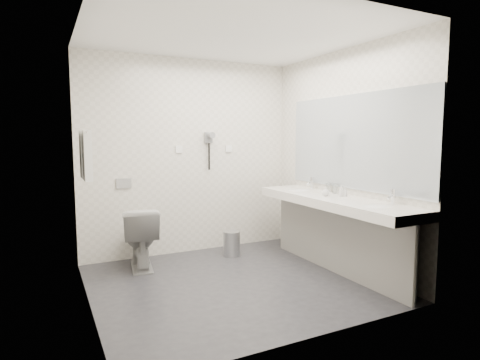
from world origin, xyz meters
TOP-DOWN VIEW (x-y plane):
  - floor at (0.00, 0.00)m, footprint 2.80×2.80m
  - ceiling at (0.00, 0.00)m, footprint 2.80×2.80m
  - wall_back at (0.00, 1.30)m, footprint 2.80×0.00m
  - wall_front at (0.00, -1.30)m, footprint 2.80×0.00m
  - wall_left at (-1.40, 0.00)m, footprint 0.00×2.60m
  - wall_right at (1.40, 0.00)m, footprint 0.00×2.60m
  - vanity_counter at (1.12, -0.20)m, footprint 0.55×2.20m
  - vanity_panel at (1.15, -0.20)m, footprint 0.03×2.15m
  - vanity_post_near at (1.18, -1.24)m, footprint 0.06×0.06m
  - vanity_post_far at (1.18, 0.84)m, footprint 0.06×0.06m
  - mirror at (1.39, -0.20)m, footprint 0.02×2.20m
  - basin_near at (1.12, -0.85)m, footprint 0.40×0.31m
  - basin_far at (1.12, 0.45)m, footprint 0.40×0.31m
  - faucet_near at (1.32, -0.85)m, footprint 0.04×0.04m
  - faucet_far at (1.32, 0.45)m, footprint 0.04×0.04m
  - soap_bottle_a at (1.27, -0.22)m, footprint 0.07×0.07m
  - soap_bottle_b at (1.09, -0.11)m, footprint 0.11×0.11m
  - soap_bottle_c at (1.23, -0.20)m, footprint 0.06×0.06m
  - glass_left at (1.33, 0.02)m, footprint 0.06×0.06m
  - glass_right at (1.35, 0.16)m, footprint 0.08×0.08m
  - toilet at (-0.75, 0.92)m, footprint 0.50×0.75m
  - flush_plate at (-0.85, 1.29)m, footprint 0.18×0.02m
  - pedal_bin at (0.39, 0.86)m, footprint 0.27×0.27m
  - bin_lid at (0.39, 0.86)m, footprint 0.22×0.22m
  - towel_rail at (-1.35, 0.55)m, footprint 0.02×0.62m
  - towel_near at (-1.34, 0.41)m, footprint 0.07×0.24m
  - towel_far at (-1.34, 0.69)m, footprint 0.07×0.24m
  - dryer_cradle at (0.25, 1.27)m, footprint 0.10×0.04m
  - dryer_barrel at (0.25, 1.20)m, footprint 0.08×0.14m
  - dryer_cord at (0.25, 1.26)m, footprint 0.02×0.02m
  - switch_plate_a at (-0.15, 1.29)m, footprint 0.09×0.02m
  - switch_plate_b at (0.55, 1.29)m, footprint 0.09×0.02m

SIDE VIEW (x-z plane):
  - floor at x=0.00m, z-range 0.00..0.00m
  - pedal_bin at x=0.39m, z-range 0.00..0.30m
  - bin_lid at x=0.39m, z-range 0.30..0.32m
  - toilet at x=-0.75m, z-range 0.00..0.71m
  - vanity_panel at x=1.15m, z-range 0.00..0.75m
  - vanity_post_near at x=1.18m, z-range 0.00..0.75m
  - vanity_post_far at x=1.18m, z-range 0.00..0.75m
  - vanity_counter at x=1.12m, z-range 0.75..0.85m
  - basin_near at x=1.12m, z-range 0.81..0.86m
  - basin_far at x=1.12m, z-range 0.81..0.86m
  - soap_bottle_b at x=1.09m, z-range 0.85..0.95m
  - soap_bottle_a at x=1.27m, z-range 0.85..0.96m
  - glass_right at x=1.35m, z-range 0.85..0.96m
  - glass_left at x=1.33m, z-range 0.85..0.96m
  - soap_bottle_c at x=1.23m, z-range 0.85..0.98m
  - faucet_near at x=1.32m, z-range 0.85..1.00m
  - faucet_far at x=1.32m, z-range 0.85..1.00m
  - flush_plate at x=-0.85m, z-range 0.89..1.01m
  - wall_back at x=0.00m, z-range -0.15..2.65m
  - wall_front at x=0.00m, z-range -0.15..2.65m
  - wall_left at x=-1.40m, z-range -0.05..2.55m
  - wall_right at x=1.40m, z-range -0.05..2.55m
  - dryer_cord at x=0.25m, z-range 1.07..1.43m
  - towel_near at x=-1.34m, z-range 1.09..1.57m
  - towel_far at x=-1.34m, z-range 1.09..1.57m
  - switch_plate_a at x=-0.15m, z-range 1.31..1.40m
  - switch_plate_b at x=0.55m, z-range 1.31..1.40m
  - mirror at x=1.39m, z-range 0.92..1.98m
  - dryer_cradle at x=0.25m, z-range 1.43..1.57m
  - dryer_barrel at x=0.25m, z-range 1.49..1.57m
  - towel_rail at x=-1.35m, z-range 1.54..1.56m
  - ceiling at x=0.00m, z-range 2.50..2.50m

